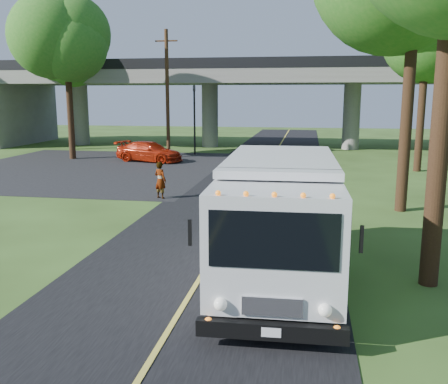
% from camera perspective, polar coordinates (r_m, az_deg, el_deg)
% --- Properties ---
extents(ground, '(120.00, 120.00, 0.00)m').
position_cam_1_polar(ground, '(12.19, -3.18, -10.57)').
color(ground, '#2E4619').
rests_on(ground, ground).
extents(road, '(7.00, 90.00, 0.02)m').
position_cam_1_polar(road, '(21.66, 2.67, -0.90)').
color(road, black).
rests_on(road, ground).
extents(parking_lot, '(16.00, 18.00, 0.01)m').
position_cam_1_polar(parking_lot, '(32.36, -15.24, 2.69)').
color(parking_lot, black).
rests_on(parking_lot, ground).
extents(lane_line, '(0.12, 90.00, 0.01)m').
position_cam_1_polar(lane_line, '(21.66, 2.67, -0.85)').
color(lane_line, gold).
rests_on(lane_line, road).
extents(overpass, '(54.00, 10.00, 7.30)m').
position_cam_1_polar(overpass, '(43.12, 6.36, 11.06)').
color(overpass, slate).
rests_on(overpass, ground).
extents(traffic_signal, '(0.18, 0.22, 5.20)m').
position_cam_1_polar(traffic_signal, '(38.04, -3.40, 9.08)').
color(traffic_signal, black).
rests_on(traffic_signal, ground).
extents(utility_pole, '(1.60, 0.26, 9.00)m').
position_cam_1_polar(utility_pole, '(36.46, -6.49, 11.14)').
color(utility_pole, '#472D19').
rests_on(utility_pole, ground).
extents(tree_right_far, '(5.77, 5.67, 10.99)m').
position_cam_1_polar(tree_right_far, '(31.82, 22.69, 17.11)').
color(tree_right_far, '#382314').
rests_on(tree_right_far, ground).
extents(tree_left_lot, '(5.60, 5.50, 10.50)m').
position_cam_1_polar(tree_left_lot, '(36.88, -17.41, 15.87)').
color(tree_left_lot, '#382314').
rests_on(tree_left_lot, ground).
extents(tree_left_far, '(5.26, 5.16, 9.89)m').
position_cam_1_polar(tree_left_far, '(43.53, -17.34, 14.46)').
color(tree_left_far, '#382314').
rests_on(tree_left_far, ground).
extents(step_van, '(2.82, 7.22, 3.00)m').
position_cam_1_polar(step_van, '(11.99, 6.34, -2.80)').
color(step_van, silver).
rests_on(step_van, ground).
extents(red_sedan, '(5.04, 3.05, 1.37)m').
position_cam_1_polar(red_sedan, '(34.50, -8.52, 4.58)').
color(red_sedan, '#AB200A').
rests_on(red_sedan, ground).
extents(pedestrian, '(0.71, 0.61, 1.64)m').
position_cam_1_polar(pedestrian, '(21.99, -7.29, 1.35)').
color(pedestrian, gray).
rests_on(pedestrian, ground).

